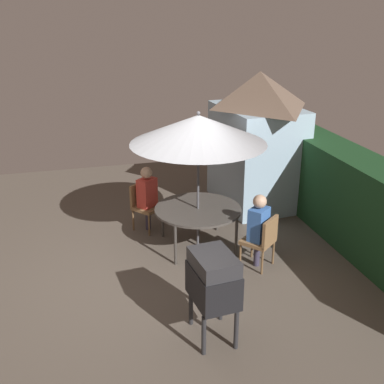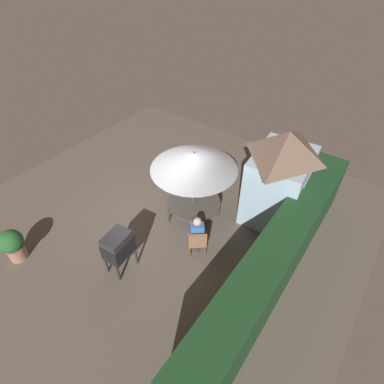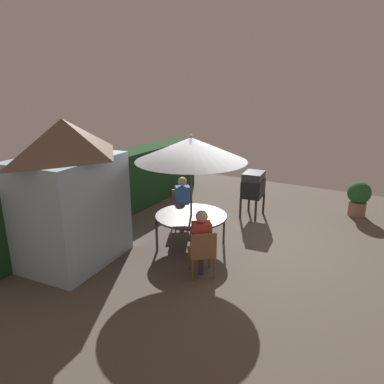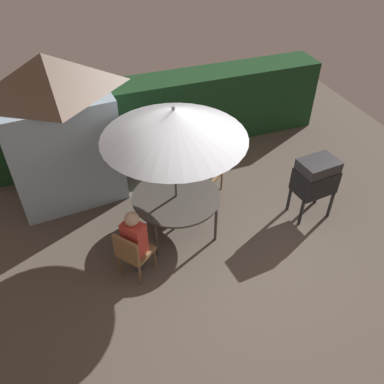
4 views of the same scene
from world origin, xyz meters
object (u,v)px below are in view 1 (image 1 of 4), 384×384
at_px(bbq_grill, 213,280).
at_px(chair_near_shed, 144,203).
at_px(person_in_red, 147,191).
at_px(garden_shed, 257,139).
at_px(person_in_blue, 259,222).
at_px(chair_far_side, 263,239).
at_px(patio_umbrella, 198,129).
at_px(patio_table, 198,211).

xyz_separation_m(bbq_grill, chair_near_shed, (-3.42, -0.31, -0.33)).
bearing_deg(person_in_red, garden_shed, 106.61).
xyz_separation_m(bbq_grill, person_in_blue, (-1.54, 1.24, -0.06)).
relative_size(chair_far_side, person_in_red, 0.71).
height_order(patio_umbrella, person_in_blue, patio_umbrella).
bearing_deg(patio_umbrella, person_in_blue, 40.06).
bearing_deg(patio_umbrella, chair_far_side, 40.06).
relative_size(bbq_grill, chair_far_side, 1.33).
height_order(garden_shed, bbq_grill, garden_shed).
bearing_deg(chair_far_side, person_in_red, -140.47).
bearing_deg(patio_table, person_in_red, -141.06).
height_order(chair_near_shed, person_in_blue, person_in_blue).
distance_m(chair_far_side, person_in_blue, 0.28).
distance_m(chair_near_shed, chair_far_side, 2.52).
xyz_separation_m(patio_table, chair_near_shed, (-0.98, -0.79, -0.17)).
relative_size(garden_shed, patio_table, 1.85).
xyz_separation_m(patio_umbrella, chair_near_shed, (-0.98, -0.79, -1.62)).
relative_size(garden_shed, chair_near_shed, 3.12).
xyz_separation_m(chair_far_side, person_in_red, (-1.88, -1.55, 0.26)).
relative_size(chair_near_shed, chair_far_side, 1.00).
height_order(garden_shed, chair_near_shed, garden_shed).
height_order(bbq_grill, person_in_red, person_in_red).
relative_size(garden_shed, person_in_blue, 2.23).
bearing_deg(person_in_blue, chair_near_shed, -140.51).
bearing_deg(person_in_blue, patio_table, -139.94).
bearing_deg(chair_far_side, chair_near_shed, -140.49).
relative_size(patio_table, bbq_grill, 1.26).
height_order(garden_shed, patio_table, garden_shed).
distance_m(patio_table, chair_near_shed, 1.27).
relative_size(patio_umbrella, person_in_red, 1.94).
distance_m(garden_shed, patio_table, 2.51).
relative_size(patio_umbrella, chair_far_side, 2.71).
relative_size(patio_table, patio_umbrella, 0.62).
distance_m(garden_shed, chair_far_side, 2.92).
relative_size(chair_far_side, person_in_blue, 0.71).
distance_m(garden_shed, bbq_grill, 4.69).
relative_size(chair_near_shed, person_in_blue, 0.71).
bearing_deg(bbq_grill, patio_table, 168.87).
height_order(garden_shed, patio_umbrella, garden_shed).
height_order(patio_umbrella, chair_far_side, patio_umbrella).
bearing_deg(garden_shed, patio_umbrella, -46.55).
distance_m(patio_table, person_in_blue, 1.19).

